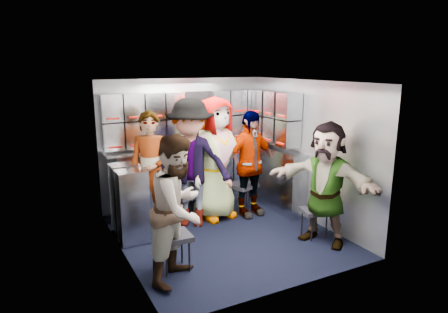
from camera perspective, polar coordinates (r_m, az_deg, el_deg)
name	(u,v)px	position (r m, az deg, el deg)	size (l,w,h in m)	color
floor	(226,235)	(5.65, 0.33, -11.17)	(3.00, 3.00, 0.00)	black
wall_back	(185,143)	(6.64, -5.65, 1.98)	(2.80, 0.04, 2.10)	#969CA4
wall_left	(121,175)	(4.84, -14.53, -2.56)	(0.04, 3.00, 2.10)	#969CA4
wall_right	(310,152)	(6.07, 12.15, 0.69)	(0.04, 3.00, 2.10)	#969CA4
ceiling	(226,82)	(5.16, 0.36, 10.62)	(2.80, 3.00, 0.02)	silver
cart_bank_back	(190,178)	(6.58, -4.87, -3.08)	(2.68, 0.38, 0.99)	#90949F
cart_bank_left	(129,203)	(5.57, -13.39, -6.42)	(0.38, 0.76, 0.99)	#90949F
counter	(189,147)	(6.46, -4.96, 1.36)	(2.68, 0.42, 0.03)	silver
locker_bank_back	(187,117)	(6.43, -5.25, 5.60)	(2.68, 0.28, 0.82)	#90949F
locker_bank_right	(275,117)	(6.45, 7.36, 5.57)	(0.28, 1.00, 0.82)	#90949F
right_cabinet	(277,178)	(6.58, 7.61, -3.12)	(0.28, 1.20, 1.00)	#90949F
coffee_niche	(196,117)	(6.56, -3.98, 5.59)	(0.46, 0.16, 0.84)	black
red_latch_strip	(194,158)	(6.31, -4.24, -0.17)	(2.60, 0.02, 0.03)	#A90F07
jump_seat_near_left	(174,238)	(4.66, -7.16, -11.54)	(0.38, 0.36, 0.44)	black
jump_seat_mid_left	(187,197)	(6.06, -5.35, -5.75)	(0.41, 0.40, 0.42)	black
jump_seat_center	(211,187)	(6.29, -1.88, -4.45)	(0.45, 0.43, 0.48)	black
jump_seat_mid_right	(243,187)	(6.40, 2.72, -4.34)	(0.48, 0.47, 0.46)	black
jump_seat_near_right	(315,212)	(5.61, 12.83, -7.79)	(0.41, 0.39, 0.40)	black
attendant_standing	(151,172)	(5.66, -10.35, -2.18)	(0.62, 0.41, 1.70)	black
attendant_arc_a	(179,208)	(4.34, -6.49, -7.39)	(0.79, 0.61, 1.62)	black
attendant_arc_b	(191,163)	(5.74, -4.79, -0.99)	(1.20, 0.69, 1.86)	black
attendant_arc_c	(216,159)	(6.00, -1.18, -0.32)	(0.91, 0.59, 1.86)	black
attendant_arc_d	(249,164)	(6.14, 3.60, -1.08)	(0.96, 0.40, 1.64)	black
attendant_arc_e	(326,184)	(5.34, 14.31, -3.76)	(1.51, 0.48, 1.62)	black
bottle_left	(174,141)	(6.29, -7.14, 2.17)	(0.07, 0.07, 0.22)	white
bottle_mid	(204,138)	(6.48, -2.94, 2.59)	(0.06, 0.06, 0.23)	white
bottle_right	(243,135)	(6.80, 2.69, 3.12)	(0.06, 0.06, 0.23)	white
cup_left	(139,149)	(6.13, -12.04, 1.08)	(0.07, 0.07, 0.10)	#CBB88F
cup_right	(238,139)	(6.76, 2.07, 2.53)	(0.09, 0.09, 0.11)	#CBB88F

